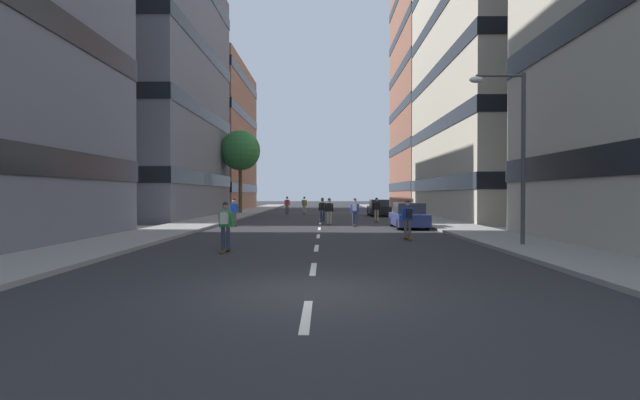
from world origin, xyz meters
The scene contains 21 objects.
ground_plane centered at (0.00, 29.96, 0.00)m, with size 179.76×179.76×0.00m, color #28282B.
sidewalk_left centered at (-8.19, 33.71, 0.07)m, with size 3.32×82.39×0.14m, color gray.
sidewalk_right centered at (8.19, 33.71, 0.07)m, with size 3.32×82.39×0.14m, color gray.
lane_markings centered at (0.00, 30.50, 0.00)m, with size 0.16×67.20×0.01m.
building_left_mid centered at (-18.27, 30.94, 11.17)m, with size 16.96×19.59×22.16m.
building_left_far centered at (-18.27, 51.26, 9.32)m, with size 16.96×19.23×18.47m.
building_right_mid centered at (18.27, 30.94, 12.15)m, with size 16.96×22.40×24.11m.
building_right_far centered at (18.27, 51.26, 14.85)m, with size 16.96×17.72×29.52m.
parked_car_near centered at (5.33, 18.43, 0.70)m, with size 1.82×4.40×1.52m.
parked_car_mid centered at (5.33, 33.98, 0.70)m, with size 1.82×4.40×1.52m.
street_tree_near centered at (-8.19, 37.81, 6.38)m, with size 4.03×4.03×8.29m.
streetlamp_right centered at (7.49, 8.14, 4.14)m, with size 2.13×0.30×6.50m.
skater_0 centered at (0.62, 21.25, 0.98)m, with size 0.55×0.91×1.78m.
skater_1 centered at (0.16, 23.15, 0.98)m, with size 0.54×0.90×1.78m.
skater_2 centered at (-3.20, 6.74, 1.02)m, with size 0.55×0.91×1.78m.
skater_3 centered at (-5.41, 19.88, 0.98)m, with size 0.54×0.91×1.78m.
skater_4 centered at (4.07, 24.40, 0.98)m, with size 0.54×0.91×1.78m.
skater_5 centered at (2.21, 19.97, 1.02)m, with size 0.55×0.92×1.78m.
skater_6 centered at (-1.73, 37.55, 1.02)m, with size 0.57×0.92×1.78m.
skater_7 centered at (-3.56, 39.03, 0.98)m, with size 0.54×0.91×1.78m.
skater_8 centered at (4.05, 11.40, 1.02)m, with size 0.56×0.92×1.78m.
Camera 1 is at (0.31, -10.00, 2.07)m, focal length 26.72 mm.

